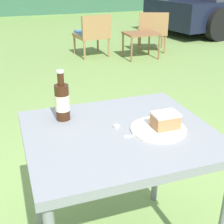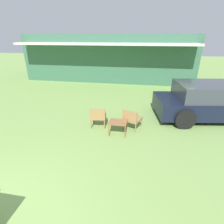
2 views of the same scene
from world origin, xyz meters
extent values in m
cylinder|color=black|center=(3.73, 6.34, 0.35)|extent=(0.72, 0.31, 0.70)
cylinder|color=black|center=(4.01, 4.55, 0.35)|extent=(0.72, 0.31, 0.70)
cylinder|color=#9E7547|center=(1.26, 4.50, 0.16)|extent=(0.04, 0.04, 0.33)
cylinder|color=#9E7547|center=(0.80, 4.44, 0.16)|extent=(0.04, 0.04, 0.33)
cylinder|color=#9E7547|center=(1.32, 4.03, 0.16)|extent=(0.04, 0.04, 0.33)
cylinder|color=#9E7547|center=(0.86, 3.97, 0.16)|extent=(0.04, 0.04, 0.33)
cube|color=#9E7547|center=(1.06, 4.24, 0.36)|extent=(0.58, 0.60, 0.06)
cube|color=#9E7547|center=(1.09, 4.00, 0.56)|extent=(0.52, 0.12, 0.34)
cube|color=#4C7FB7|center=(1.06, 4.24, 0.41)|extent=(0.52, 0.51, 0.05)
cylinder|color=#9E7547|center=(2.56, 4.37, 0.16)|extent=(0.04, 0.04, 0.33)
cylinder|color=#9E7547|center=(2.13, 4.54, 0.16)|extent=(0.04, 0.04, 0.33)
cylinder|color=#9E7547|center=(2.39, 3.93, 0.16)|extent=(0.04, 0.04, 0.33)
cylinder|color=#9E7547|center=(1.96, 4.10, 0.16)|extent=(0.04, 0.04, 0.33)
cube|color=#9E7547|center=(2.26, 4.24, 0.36)|extent=(0.68, 0.69, 0.06)
cube|color=#9E7547|center=(2.17, 4.01, 0.56)|extent=(0.50, 0.24, 0.34)
cube|color=brown|center=(1.82, 3.77, 0.43)|extent=(0.56, 0.45, 0.03)
cylinder|color=brown|center=(1.57, 3.58, 0.21)|extent=(0.03, 0.03, 0.41)
cylinder|color=brown|center=(2.08, 3.58, 0.21)|extent=(0.03, 0.03, 0.41)
cylinder|color=brown|center=(1.57, 3.97, 0.21)|extent=(0.03, 0.03, 0.41)
cylinder|color=brown|center=(2.08, 3.97, 0.21)|extent=(0.03, 0.03, 0.41)
cube|color=gray|center=(0.00, 0.00, 0.73)|extent=(0.84, 0.73, 0.04)
cylinder|color=gray|center=(-0.38, 0.33, 0.35)|extent=(0.04, 0.04, 0.71)
cylinder|color=gray|center=(0.38, 0.33, 0.35)|extent=(0.04, 0.04, 0.71)
cylinder|color=silver|center=(0.17, -0.05, 0.75)|extent=(0.25, 0.25, 0.01)
cube|color=#AD7A4C|center=(0.20, -0.05, 0.79)|extent=(0.11, 0.09, 0.06)
cube|color=silver|center=(0.20, -0.05, 0.82)|extent=(0.12, 0.09, 0.01)
cylinder|color=#381E0F|center=(-0.21, 0.20, 0.84)|extent=(0.07, 0.07, 0.17)
cylinder|color=#381E0F|center=(-0.21, 0.20, 0.95)|extent=(0.03, 0.03, 0.06)
cylinder|color=silver|center=(-0.21, 0.20, 0.99)|extent=(0.04, 0.04, 0.01)
cylinder|color=beige|center=(-0.21, 0.20, 0.84)|extent=(0.07, 0.07, 0.08)
cube|color=silver|center=(0.09, -0.07, 0.75)|extent=(0.19, 0.02, 0.01)
cylinder|color=silver|center=(0.00, 0.04, 0.75)|extent=(0.03, 0.03, 0.01)
camera|label=1|loc=(-0.44, -1.16, 1.41)|focal=50.00mm
camera|label=2|loc=(2.51, -1.13, 2.93)|focal=28.00mm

